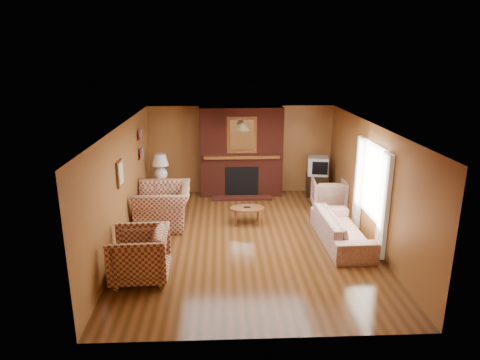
{
  "coord_description": "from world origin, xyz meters",
  "views": [
    {
      "loc": [
        -0.53,
        -8.21,
        3.74
      ],
      "look_at": [
        -0.14,
        0.6,
        1.12
      ],
      "focal_mm": 32.0,
      "sensor_mm": 36.0,
      "label": 1
    }
  ],
  "objects_px": {
    "coffee_table": "(247,210)",
    "table_lamp": "(160,166)",
    "tv_stand": "(317,185)",
    "floral_sofa": "(342,229)",
    "plaid_loveseat": "(164,206)",
    "plaid_armchair": "(139,255)",
    "side_table": "(162,191)",
    "floral_armchair": "(329,194)",
    "crt_tv": "(318,166)",
    "fireplace": "(241,153)"
  },
  "relations": [
    {
      "from": "fireplace",
      "to": "floral_armchair",
      "type": "bearing_deg",
      "value": -29.64
    },
    {
      "from": "floral_armchair",
      "to": "coffee_table",
      "type": "height_order",
      "value": "floral_armchair"
    },
    {
      "from": "plaid_loveseat",
      "to": "crt_tv",
      "type": "distance_m",
      "value": 4.35
    },
    {
      "from": "fireplace",
      "to": "plaid_loveseat",
      "type": "height_order",
      "value": "fireplace"
    },
    {
      "from": "floral_armchair",
      "to": "table_lamp",
      "type": "relative_size",
      "value": 1.19
    },
    {
      "from": "plaid_loveseat",
      "to": "side_table",
      "type": "height_order",
      "value": "plaid_loveseat"
    },
    {
      "from": "plaid_loveseat",
      "to": "coffee_table",
      "type": "xyz_separation_m",
      "value": [
        1.88,
        -0.03,
        -0.11
      ]
    },
    {
      "from": "coffee_table",
      "to": "crt_tv",
      "type": "bearing_deg",
      "value": 43.67
    },
    {
      "from": "plaid_armchair",
      "to": "tv_stand",
      "type": "relative_size",
      "value": 1.63
    },
    {
      "from": "plaid_loveseat",
      "to": "floral_sofa",
      "type": "relative_size",
      "value": 0.66
    },
    {
      "from": "plaid_armchair",
      "to": "plaid_loveseat",
      "type": "bearing_deg",
      "value": 175.49
    },
    {
      "from": "fireplace",
      "to": "coffee_table",
      "type": "relative_size",
      "value": 3.08
    },
    {
      "from": "floral_armchair",
      "to": "crt_tv",
      "type": "bearing_deg",
      "value": -80.7
    },
    {
      "from": "plaid_loveseat",
      "to": "floral_sofa",
      "type": "distance_m",
      "value": 3.92
    },
    {
      "from": "floral_sofa",
      "to": "tv_stand",
      "type": "relative_size",
      "value": 3.47
    },
    {
      "from": "tv_stand",
      "to": "floral_sofa",
      "type": "bearing_deg",
      "value": -87.08
    },
    {
      "from": "coffee_table",
      "to": "side_table",
      "type": "height_order",
      "value": "side_table"
    },
    {
      "from": "plaid_loveseat",
      "to": "table_lamp",
      "type": "height_order",
      "value": "table_lamp"
    },
    {
      "from": "floral_armchair",
      "to": "plaid_armchair",
      "type": "bearing_deg",
      "value": 44.37
    },
    {
      "from": "table_lamp",
      "to": "crt_tv",
      "type": "distance_m",
      "value": 4.17
    },
    {
      "from": "floral_sofa",
      "to": "coffee_table",
      "type": "bearing_deg",
      "value": 57.68
    },
    {
      "from": "crt_tv",
      "to": "table_lamp",
      "type": "bearing_deg",
      "value": -175.26
    },
    {
      "from": "floral_sofa",
      "to": "table_lamp",
      "type": "height_order",
      "value": "table_lamp"
    },
    {
      "from": "plaid_loveseat",
      "to": "side_table",
      "type": "bearing_deg",
      "value": -173.78
    },
    {
      "from": "fireplace",
      "to": "floral_armchair",
      "type": "xyz_separation_m",
      "value": [
        2.12,
        -1.21,
        -0.81
      ]
    },
    {
      "from": "floral_armchair",
      "to": "tv_stand",
      "type": "distance_m",
      "value": 1.03
    },
    {
      "from": "plaid_armchair",
      "to": "table_lamp",
      "type": "height_order",
      "value": "table_lamp"
    },
    {
      "from": "floral_armchair",
      "to": "side_table",
      "type": "height_order",
      "value": "floral_armchair"
    },
    {
      "from": "coffee_table",
      "to": "tv_stand",
      "type": "xyz_separation_m",
      "value": [
        2.02,
        1.93,
        -0.03
      ]
    },
    {
      "from": "floral_sofa",
      "to": "floral_armchair",
      "type": "bearing_deg",
      "value": -7.74
    },
    {
      "from": "fireplace",
      "to": "table_lamp",
      "type": "bearing_deg",
      "value": -165.71
    },
    {
      "from": "side_table",
      "to": "table_lamp",
      "type": "xyz_separation_m",
      "value": [
        0.0,
        0.0,
        0.68
      ]
    },
    {
      "from": "crt_tv",
      "to": "coffee_table",
      "type": "bearing_deg",
      "value": -136.33
    },
    {
      "from": "coffee_table",
      "to": "table_lamp",
      "type": "relative_size",
      "value": 1.12
    },
    {
      "from": "floral_sofa",
      "to": "plaid_loveseat",
      "type": "bearing_deg",
      "value": 71.5
    },
    {
      "from": "plaid_armchair",
      "to": "floral_sofa",
      "type": "distance_m",
      "value": 4.06
    },
    {
      "from": "plaid_armchair",
      "to": "tv_stand",
      "type": "height_order",
      "value": "plaid_armchair"
    },
    {
      "from": "crt_tv",
      "to": "fireplace",
      "type": "bearing_deg",
      "value": 174.7
    },
    {
      "from": "fireplace",
      "to": "crt_tv",
      "type": "relative_size",
      "value": 3.94
    },
    {
      "from": "plaid_loveseat",
      "to": "plaid_armchair",
      "type": "height_order",
      "value": "plaid_loveseat"
    },
    {
      "from": "plaid_loveseat",
      "to": "plaid_armchair",
      "type": "relative_size",
      "value": 1.41
    },
    {
      "from": "floral_armchair",
      "to": "crt_tv",
      "type": "relative_size",
      "value": 1.36
    },
    {
      "from": "side_table",
      "to": "crt_tv",
      "type": "relative_size",
      "value": 0.98
    },
    {
      "from": "floral_sofa",
      "to": "side_table",
      "type": "relative_size",
      "value": 3.5
    },
    {
      "from": "floral_sofa",
      "to": "table_lamp",
      "type": "xyz_separation_m",
      "value": [
        -4.0,
        2.7,
        0.68
      ]
    },
    {
      "from": "plaid_armchair",
      "to": "tv_stand",
      "type": "xyz_separation_m",
      "value": [
        4.0,
        4.33,
        -0.15
      ]
    },
    {
      "from": "side_table",
      "to": "crt_tv",
      "type": "xyz_separation_m",
      "value": [
        4.15,
        0.34,
        0.55
      ]
    },
    {
      "from": "plaid_armchair",
      "to": "side_table",
      "type": "height_order",
      "value": "plaid_armchair"
    },
    {
      "from": "side_table",
      "to": "tv_stand",
      "type": "height_order",
      "value": "tv_stand"
    },
    {
      "from": "floral_sofa",
      "to": "tv_stand",
      "type": "bearing_deg",
      "value": -4.3
    }
  ]
}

